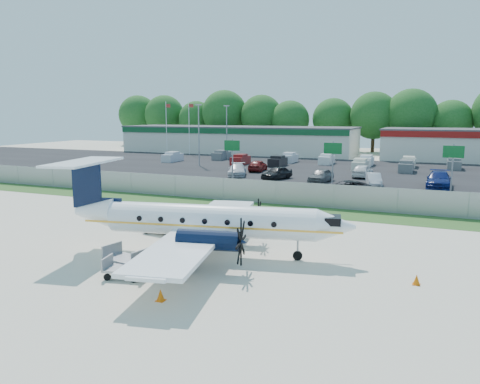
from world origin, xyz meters
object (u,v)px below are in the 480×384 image
at_px(pushback_tug, 168,223).
at_px(baggage_cart_far, 125,268).
at_px(aircraft, 205,220).
at_px(baggage_cart_near, 126,258).

height_order(pushback_tug, baggage_cart_far, pushback_tug).
distance_m(pushback_tug, baggage_cart_far, 8.46).
bearing_deg(baggage_cart_far, pushback_tug, 107.24).
bearing_deg(aircraft, pushback_tug, 142.90).
height_order(aircraft, baggage_cart_far, aircraft).
bearing_deg(baggage_cart_near, baggage_cart_far, -57.01).
xyz_separation_m(pushback_tug, baggage_cart_near, (1.77, -6.94, -0.18)).
xyz_separation_m(aircraft, pushback_tug, (-4.35, 3.29, -1.25)).
height_order(aircraft, baggage_cart_near, aircraft).
height_order(aircraft, pushback_tug, aircraft).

